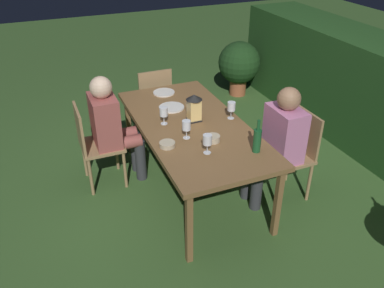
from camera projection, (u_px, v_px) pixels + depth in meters
The scene contains 19 objects.
ground_plane at pixel (192, 187), 4.13m from camera, with size 16.00×16.00×0.00m, color #385B28.
dining_table at pixel (192, 129), 3.78m from camera, with size 1.96×0.94×0.73m.
chair_head_near at pixel (153, 98), 4.86m from camera, with size 0.40×0.42×0.87m.
chair_side_right_b at pixel (293, 151), 3.81m from camera, with size 0.42×0.40×0.87m.
person_in_pink at pixel (278, 141), 3.67m from camera, with size 0.38×0.47×1.15m.
chair_side_left_a at pixel (94, 142), 3.95m from camera, with size 0.42×0.40×0.87m.
person_in_rust at pixel (112, 125), 3.93m from camera, with size 0.38×0.47×1.15m.
lantern_centerpiece at pixel (194, 106), 3.74m from camera, with size 0.15×0.15×0.27m.
green_bottle_on_table at pixel (257, 140), 3.28m from camera, with size 0.07×0.07×0.29m.
wine_glass_a at pixel (231, 107), 3.79m from camera, with size 0.08×0.08×0.17m.
wine_glass_b at pixel (207, 141), 3.25m from camera, with size 0.08×0.08×0.17m.
wine_glass_c at pixel (186, 126), 3.46m from camera, with size 0.08×0.08×0.17m.
wine_glass_d at pixel (164, 112), 3.69m from camera, with size 0.08×0.08×0.17m.
plate_a at pixel (172, 107), 4.04m from camera, with size 0.26×0.26×0.01m, color silver.
plate_b at pixel (164, 93), 4.37m from camera, with size 0.23×0.23×0.01m, color silver.
bowl_olives at pixel (213, 138), 3.46m from camera, with size 0.12×0.12×0.05m.
bowl_bread at pixel (167, 144), 3.39m from camera, with size 0.14×0.14×0.04m.
hedge_backdrop at pixel (378, 97), 4.57m from camera, with size 4.63×0.78×1.22m, color #234C1E.
potted_plant_by_hedge at pixel (239, 64), 5.93m from camera, with size 0.62×0.62×0.81m.
Camera 1 is at (3.07, -1.27, 2.48)m, focal length 37.50 mm.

